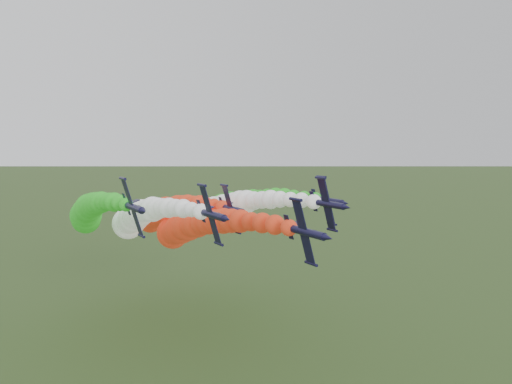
% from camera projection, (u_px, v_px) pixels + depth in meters
% --- Properties ---
extents(jet_lead, '(13.93, 81.71, 21.88)m').
position_uv_depth(jet_lead, '(189.00, 228.00, 120.94)').
color(jet_lead, black).
rests_on(jet_lead, ground).
extents(jet_inner_left, '(14.15, 81.93, 22.10)m').
position_uv_depth(jet_inner_left, '(137.00, 217.00, 129.22)').
color(jet_inner_left, black).
rests_on(jet_inner_left, ground).
extents(jet_inner_right, '(13.52, 81.30, 21.47)m').
position_uv_depth(jet_inner_right, '(218.00, 210.00, 139.32)').
color(jet_inner_right, black).
rests_on(jet_inner_right, ground).
extents(jet_outer_left, '(13.79, 81.57, 21.74)m').
position_uv_depth(jet_outer_left, '(89.00, 212.00, 130.89)').
color(jet_outer_left, black).
rests_on(jet_outer_left, ground).
extents(jet_outer_right, '(14.01, 81.79, 21.96)m').
position_uv_depth(jet_outer_right, '(225.00, 207.00, 149.62)').
color(jet_outer_right, black).
rests_on(jet_outer_right, ground).
extents(jet_trail, '(14.14, 81.92, 22.09)m').
position_uv_depth(jet_trail, '(161.00, 213.00, 148.76)').
color(jet_trail, black).
rests_on(jet_trail, ground).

